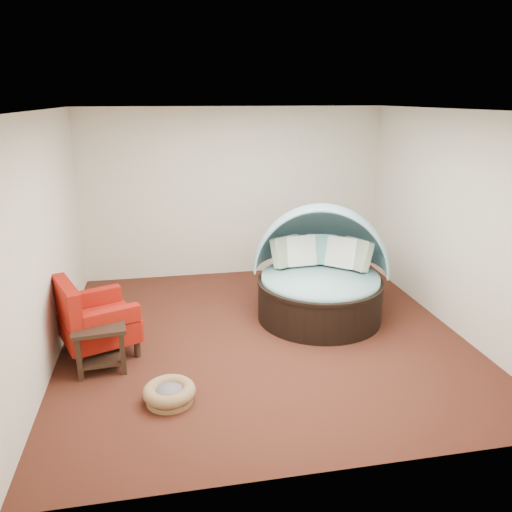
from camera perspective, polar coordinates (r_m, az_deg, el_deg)
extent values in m
plane|color=#4D2216|center=(6.52, 0.84, -9.09)|extent=(5.00, 5.00, 0.00)
plane|color=beige|center=(8.42, -2.54, 7.18)|extent=(5.00, 0.00, 5.00)
plane|color=beige|center=(3.74, 8.68, -6.83)|extent=(5.00, 0.00, 5.00)
plane|color=beige|center=(6.05, -23.00, 1.53)|extent=(0.00, 5.00, 5.00)
plane|color=beige|center=(6.95, 21.58, 3.67)|extent=(0.00, 5.00, 5.00)
plane|color=white|center=(5.82, 0.97, 16.34)|extent=(5.00, 5.00, 0.00)
cylinder|color=black|center=(6.96, 7.24, -5.07)|extent=(2.13, 2.13, 0.52)
cylinder|color=black|center=(6.86, 7.33, -2.93)|extent=(2.16, 2.16, 0.05)
cylinder|color=#7BB1AF|center=(6.85, 7.34, -2.64)|extent=(2.02, 2.02, 0.11)
cube|color=#365C48|center=(7.06, 3.46, 0.52)|extent=(0.50, 0.41, 0.45)
cube|color=white|center=(7.10, 5.12, 0.59)|extent=(0.45, 0.28, 0.45)
cube|color=#64A7AE|center=(7.20, 7.45, 0.76)|extent=(0.49, 0.37, 0.45)
cube|color=white|center=(7.11, 9.78, 0.41)|extent=(0.49, 0.47, 0.45)
cube|color=#365C48|center=(7.06, 11.42, 0.21)|extent=(0.42, 0.50, 0.45)
cylinder|color=brown|center=(5.31, -9.83, -15.81)|extent=(0.58, 0.58, 0.05)
torus|color=brown|center=(5.27, -9.88, -14.99)|extent=(0.65, 0.65, 0.14)
cylinder|color=slate|center=(5.28, -9.87, -15.15)|extent=(0.39, 0.39, 0.08)
cylinder|color=black|center=(6.02, -19.42, -11.57)|extent=(0.10, 0.10, 0.20)
cylinder|color=black|center=(6.59, -20.80, -9.05)|extent=(0.10, 0.10, 0.20)
cylinder|color=black|center=(6.16, -13.41, -10.28)|extent=(0.10, 0.10, 0.20)
cylinder|color=black|center=(6.72, -15.30, -7.95)|extent=(0.10, 0.10, 0.20)
cube|color=#950510|center=(6.26, -17.44, -7.70)|extent=(1.07, 1.07, 0.28)
cube|color=#950510|center=(6.05, -20.77, -5.00)|extent=(0.45, 0.82, 0.48)
cube|color=#950510|center=(5.86, -16.20, -6.77)|extent=(0.66, 0.36, 0.20)
cube|color=#950510|center=(6.49, -18.01, -4.51)|extent=(0.66, 0.36, 0.20)
cube|color=black|center=(5.85, -17.53, -7.56)|extent=(0.62, 0.62, 0.05)
cube|color=black|center=(6.02, -17.19, -10.88)|extent=(0.55, 0.55, 0.03)
cube|color=black|center=(5.78, -19.56, -11.12)|extent=(0.06, 0.06, 0.50)
cube|color=black|center=(6.19, -19.42, -9.14)|extent=(0.06, 0.06, 0.50)
cube|color=black|center=(5.77, -14.99, -10.75)|extent=(0.06, 0.06, 0.50)
cube|color=black|center=(6.17, -15.18, -8.79)|extent=(0.06, 0.06, 0.50)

